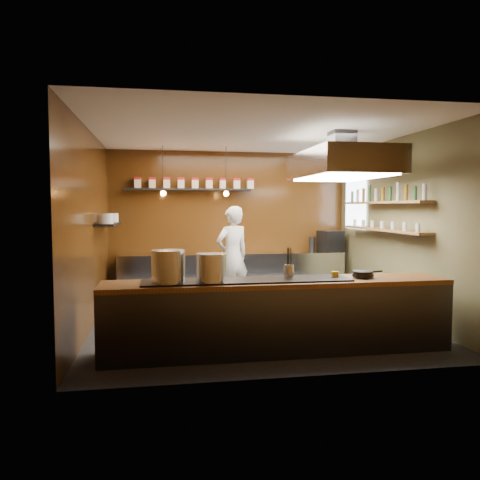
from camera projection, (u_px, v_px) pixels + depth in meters
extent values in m
plane|color=black|center=(253.00, 321.00, 7.53)|extent=(5.00, 5.00, 0.00)
plane|color=#381C0A|center=(230.00, 223.00, 9.89)|extent=(5.00, 0.00, 5.00)
plane|color=#381C0A|center=(90.00, 230.00, 7.01)|extent=(0.00, 5.00, 5.00)
plane|color=brown|center=(399.00, 227.00, 7.85)|extent=(0.00, 5.00, 5.00)
plane|color=silver|center=(254.00, 133.00, 7.32)|extent=(5.00, 5.00, 0.00)
plane|color=white|center=(355.00, 204.00, 9.48)|extent=(0.00, 1.00, 1.00)
cube|color=silver|center=(233.00, 275.00, 9.64)|extent=(4.60, 0.65, 0.90)
cube|color=#38383D|center=(278.00, 318.00, 5.93)|extent=(4.40, 0.70, 0.86)
cube|color=brown|center=(278.00, 282.00, 5.90)|extent=(4.40, 0.72, 0.06)
cube|color=black|center=(247.00, 280.00, 5.83)|extent=(2.60, 0.55, 0.02)
cube|color=black|center=(188.00, 189.00, 9.55)|extent=(2.60, 0.26, 0.04)
cube|color=black|center=(108.00, 224.00, 8.02)|extent=(0.30, 1.40, 0.04)
cube|color=olive|center=(383.00, 202.00, 8.09)|extent=(0.26, 2.80, 0.04)
cube|color=olive|center=(382.00, 230.00, 8.12)|extent=(0.26, 2.80, 0.04)
cube|color=#38383D|center=(342.00, 141.00, 7.16)|extent=(0.35, 0.35, 0.30)
cube|color=silver|center=(342.00, 164.00, 7.18)|extent=(1.20, 2.00, 0.40)
cube|color=white|center=(341.00, 178.00, 7.20)|extent=(1.00, 1.80, 0.02)
cylinder|color=black|center=(163.00, 169.00, 8.79)|extent=(0.01, 0.01, 0.90)
sphere|color=orange|center=(163.00, 193.00, 8.82)|extent=(0.10, 0.10, 0.10)
cylinder|color=black|center=(226.00, 170.00, 8.99)|extent=(0.01, 0.01, 0.90)
sphere|color=orange|center=(226.00, 194.00, 9.02)|extent=(0.10, 0.10, 0.10)
cube|color=beige|center=(138.00, 184.00, 9.37)|extent=(0.13, 0.13, 0.17)
cube|color=#A51417|center=(138.00, 178.00, 9.37)|extent=(0.13, 0.13, 0.05)
cube|color=beige|center=(152.00, 184.00, 9.42)|extent=(0.13, 0.13, 0.17)
cube|color=#A51417|center=(152.00, 179.00, 9.41)|extent=(0.13, 0.13, 0.05)
cube|color=beige|center=(167.00, 184.00, 9.47)|extent=(0.13, 0.13, 0.17)
cube|color=#A51417|center=(167.00, 179.00, 9.46)|extent=(0.14, 0.13, 0.05)
cube|color=beige|center=(181.00, 184.00, 9.52)|extent=(0.13, 0.13, 0.17)
cube|color=#A51417|center=(181.00, 179.00, 9.51)|extent=(0.13, 0.13, 0.05)
cube|color=beige|center=(195.00, 184.00, 9.57)|extent=(0.13, 0.13, 0.17)
cube|color=#A51417|center=(195.00, 179.00, 9.56)|extent=(0.14, 0.13, 0.05)
cube|color=beige|center=(209.00, 184.00, 9.61)|extent=(0.13, 0.13, 0.17)
cube|color=#A51417|center=(209.00, 179.00, 9.61)|extent=(0.14, 0.13, 0.05)
cube|color=beige|center=(223.00, 185.00, 9.66)|extent=(0.13, 0.13, 0.17)
cube|color=#A51417|center=(223.00, 179.00, 9.66)|extent=(0.14, 0.13, 0.05)
cube|color=beige|center=(237.00, 185.00, 9.71)|extent=(0.13, 0.13, 0.17)
cube|color=#A51417|center=(237.00, 179.00, 9.70)|extent=(0.14, 0.13, 0.05)
cube|color=beige|center=(250.00, 185.00, 9.76)|extent=(0.13, 0.13, 0.17)
cube|color=#A51417|center=(250.00, 180.00, 9.75)|extent=(0.14, 0.13, 0.05)
cylinder|color=silver|center=(105.00, 219.00, 7.57)|extent=(0.26, 0.26, 0.16)
cylinder|color=silver|center=(111.00, 218.00, 8.45)|extent=(0.26, 0.26, 0.16)
cylinder|color=silver|center=(425.00, 192.00, 6.80)|extent=(0.06, 0.06, 0.24)
cylinder|color=#2D5933|center=(415.00, 193.00, 7.05)|extent=(0.06, 0.06, 0.24)
cylinder|color=#8C601E|center=(406.00, 193.00, 7.31)|extent=(0.06, 0.06, 0.24)
cylinder|color=silver|center=(398.00, 193.00, 7.56)|extent=(0.06, 0.06, 0.24)
cylinder|color=#2D5933|center=(390.00, 194.00, 7.82)|extent=(0.06, 0.06, 0.24)
cylinder|color=#8C601E|center=(383.00, 194.00, 8.08)|extent=(0.06, 0.06, 0.24)
cylinder|color=silver|center=(376.00, 195.00, 8.33)|extent=(0.06, 0.06, 0.24)
cylinder|color=#2D5933|center=(370.00, 195.00, 8.59)|extent=(0.06, 0.06, 0.24)
cylinder|color=#8C601E|center=(363.00, 195.00, 8.84)|extent=(0.06, 0.06, 0.24)
cylinder|color=silver|center=(358.00, 196.00, 9.10)|extent=(0.06, 0.06, 0.24)
cylinder|color=#2D5933|center=(352.00, 196.00, 9.35)|extent=(0.06, 0.06, 0.24)
cylinder|color=silver|center=(418.00, 228.00, 6.98)|extent=(0.07, 0.07, 0.13)
cylinder|color=silver|center=(405.00, 226.00, 7.36)|extent=(0.07, 0.07, 0.13)
cylinder|color=silver|center=(393.00, 226.00, 7.74)|extent=(0.07, 0.07, 0.13)
cylinder|color=silver|center=(382.00, 225.00, 8.11)|extent=(0.07, 0.07, 0.13)
cylinder|color=silver|center=(372.00, 224.00, 8.49)|extent=(0.07, 0.07, 0.13)
cylinder|color=silver|center=(363.00, 223.00, 8.87)|extent=(0.07, 0.07, 0.13)
cylinder|color=silver|center=(355.00, 223.00, 9.24)|extent=(0.07, 0.07, 0.13)
cylinder|color=#B5B8BC|center=(168.00, 266.00, 5.57)|extent=(0.43, 0.43, 0.39)
cylinder|color=silver|center=(211.00, 268.00, 5.65)|extent=(0.48, 0.48, 0.34)
cylinder|color=silver|center=(289.00, 271.00, 6.00)|extent=(0.13, 0.13, 0.16)
cylinder|color=black|center=(363.00, 275.00, 6.08)|extent=(0.28, 0.28, 0.03)
cylinder|color=black|center=(363.00, 272.00, 6.08)|extent=(0.26, 0.26, 0.03)
cylinder|color=black|center=(376.00, 271.00, 6.16)|extent=(0.18, 0.06, 0.02)
cylinder|color=yellow|center=(335.00, 275.00, 6.06)|extent=(0.11, 0.11, 0.09)
cube|color=black|center=(330.00, 241.00, 9.93)|extent=(0.52, 0.50, 0.44)
imported|color=white|center=(232.00, 256.00, 8.79)|extent=(0.80, 0.68, 1.86)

